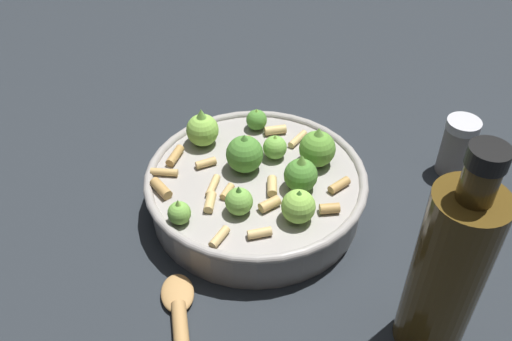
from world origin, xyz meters
name	(u,v)px	position (x,y,z in m)	size (l,w,h in m)	color
ground_plane	(256,206)	(0.00, 0.00, 0.00)	(2.40, 2.40, 0.00)	#23282D
cooking_pan	(257,186)	(0.00, 0.00, 0.04)	(0.27, 0.27, 0.11)	#9E9993
pepper_shaker	(457,146)	(-0.04, -0.27, 0.04)	(0.04, 0.04, 0.08)	gray
olive_oil_bottle	(448,271)	(-0.24, -0.09, 0.10)	(0.07, 0.07, 0.25)	#4C3814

